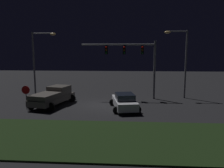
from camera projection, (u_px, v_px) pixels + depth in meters
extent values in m
plane|color=black|center=(98.00, 105.00, 21.77)|extent=(80.00, 80.00, 0.00)
cube|color=black|center=(80.00, 137.00, 13.25)|extent=(25.32, 6.25, 0.10)
cube|color=#514C47|center=(53.00, 99.00, 21.32)|extent=(3.30, 5.73, 0.55)
cube|color=#514C47|center=(59.00, 90.00, 22.33)|extent=(2.26, 2.30, 0.85)
cube|color=black|center=(59.00, 89.00, 22.31)|extent=(2.09, 1.91, 0.51)
cube|color=#514C47|center=(46.00, 96.00, 20.23)|extent=(2.62, 3.41, 0.45)
cylinder|color=black|center=(55.00, 97.00, 23.50)|extent=(0.80, 0.22, 0.80)
cylinder|color=black|center=(72.00, 98.00, 22.86)|extent=(0.80, 0.22, 0.80)
cylinder|color=black|center=(31.00, 105.00, 19.85)|extent=(0.80, 0.22, 0.80)
cylinder|color=black|center=(50.00, 107.00, 19.21)|extent=(0.80, 0.22, 0.80)
cube|color=silver|center=(124.00, 103.00, 19.97)|extent=(2.55, 4.65, 0.70)
cube|color=black|center=(125.00, 97.00, 19.63)|extent=(1.93, 2.25, 0.55)
cylinder|color=black|center=(113.00, 102.00, 21.38)|extent=(0.64, 0.22, 0.64)
cylinder|color=black|center=(131.00, 102.00, 21.59)|extent=(0.64, 0.22, 0.64)
cylinder|color=black|center=(117.00, 110.00, 18.44)|extent=(0.64, 0.22, 0.64)
cylinder|color=black|center=(138.00, 110.00, 18.64)|extent=(0.64, 0.22, 0.64)
cylinder|color=slate|center=(154.00, 70.00, 24.09)|extent=(0.24, 0.24, 6.50)
cylinder|color=slate|center=(118.00, 45.00, 23.95)|extent=(8.20, 0.18, 0.18)
cube|color=black|center=(142.00, 50.00, 23.86)|extent=(0.32, 0.44, 0.95)
sphere|color=red|center=(142.00, 47.00, 23.59)|extent=(0.22, 0.22, 0.22)
sphere|color=#59380A|center=(142.00, 50.00, 23.63)|extent=(0.22, 0.22, 0.22)
sphere|color=#0C4719|center=(142.00, 53.00, 23.67)|extent=(0.22, 0.22, 0.22)
cube|color=black|center=(124.00, 50.00, 23.99)|extent=(0.32, 0.44, 0.95)
sphere|color=red|center=(124.00, 47.00, 23.72)|extent=(0.22, 0.22, 0.22)
sphere|color=#59380A|center=(124.00, 50.00, 23.76)|extent=(0.22, 0.22, 0.22)
sphere|color=#0C4719|center=(124.00, 53.00, 23.81)|extent=(0.22, 0.22, 0.22)
cube|color=black|center=(106.00, 50.00, 24.12)|extent=(0.32, 0.44, 0.95)
sphere|color=red|center=(106.00, 47.00, 23.85)|extent=(0.22, 0.22, 0.22)
sphere|color=#59380A|center=(106.00, 50.00, 23.89)|extent=(0.22, 0.22, 0.22)
sphere|color=#0C4719|center=(106.00, 53.00, 23.94)|extent=(0.22, 0.22, 0.22)
cylinder|color=slate|center=(34.00, 64.00, 26.49)|extent=(0.20, 0.20, 7.66)
cylinder|color=slate|center=(43.00, 33.00, 25.87)|extent=(2.53, 0.12, 0.12)
ellipsoid|color=#F9CC72|center=(53.00, 34.00, 25.81)|extent=(0.70, 0.44, 0.30)
cylinder|color=slate|center=(186.00, 65.00, 24.44)|extent=(0.20, 0.20, 7.72)
cylinder|color=slate|center=(177.00, 31.00, 23.97)|extent=(2.18, 0.12, 0.12)
ellipsoid|color=#F9CC72|center=(167.00, 32.00, 24.06)|extent=(0.70, 0.44, 0.30)
cylinder|color=slate|center=(26.00, 98.00, 19.69)|extent=(0.07, 0.07, 2.20)
cylinder|color=#B20C0F|center=(26.00, 90.00, 19.55)|extent=(0.76, 0.03, 0.76)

